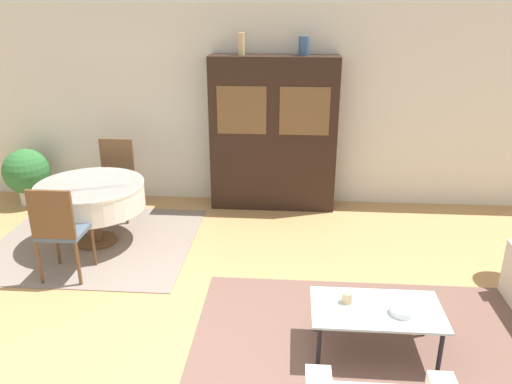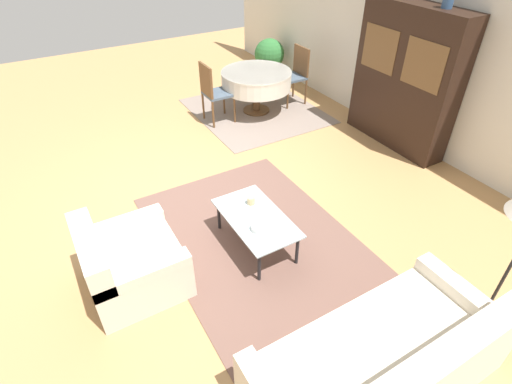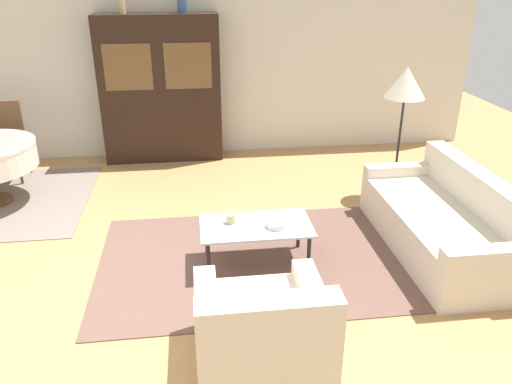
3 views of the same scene
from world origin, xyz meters
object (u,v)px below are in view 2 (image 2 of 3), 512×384
object	(u,v)px
bowl	(260,227)
potted_plant	(269,55)
dining_chair_far	(296,72)
armchair	(129,264)
display_cabinet	(405,79)
couch	(383,367)
cup	(251,200)
dining_table	(256,80)
coffee_table	(256,220)
dining_chair_near	(213,90)

from	to	relation	value
bowl	potted_plant	world-z (taller)	potted_plant
dining_chair_far	bowl	size ratio (longest dim) A/B	5.14
armchair	display_cabinet	xyz separation A→B (m)	(-0.83, 4.45, 0.74)
couch	armchair	world-z (taller)	couch
armchair	dining_chair_far	world-z (taller)	dining_chair_far
bowl	dining_chair_far	bearing A→B (deg)	140.26
bowl	cup	bearing A→B (deg)	162.87
dining_table	coffee_table	bearing A→B (deg)	-30.36
couch	dining_table	xyz separation A→B (m)	(-4.90, 1.74, 0.30)
coffee_table	potted_plant	bearing A→B (deg)	146.62
cup	couch	bearing A→B (deg)	-1.33
coffee_table	dining_chair_near	bearing A→B (deg)	162.88
cup	potted_plant	distance (m)	5.04
coffee_table	cup	world-z (taller)	cup
dining_table	dining_chair_far	distance (m)	0.84
couch	potted_plant	distance (m)	6.92
cup	bowl	xyz separation A→B (m)	(0.42, -0.13, -0.02)
couch	dining_table	distance (m)	5.21
display_cabinet	armchair	bearing A→B (deg)	-79.37
cup	bowl	bearing A→B (deg)	-17.13
couch	dining_chair_near	bearing A→B (deg)	79.52
coffee_table	potted_plant	world-z (taller)	potted_plant
armchair	potted_plant	distance (m)	6.03
armchair	potted_plant	xyz separation A→B (m)	(-4.27, 4.26, 0.17)
cup	display_cabinet	bearing A→B (deg)	103.70
dining_chair_near	cup	xyz separation A→B (m)	(2.78, -0.86, -0.13)
dining_chair_far	coffee_table	bearing A→B (deg)	139.18
coffee_table	dining_chair_far	distance (m)	3.99
potted_plant	dining_table	bearing A→B (deg)	-39.26
cup	potted_plant	xyz separation A→B (m)	(-4.17, 2.83, 0.00)
cup	coffee_table	bearing A→B (deg)	-16.99
armchair	bowl	bearing A→B (deg)	76.25
display_cabinet	dining_chair_near	world-z (taller)	display_cabinet
bowl	couch	bearing A→B (deg)	2.66
display_cabinet	dining_chair_far	distance (m)	2.15
dining_chair_far	potted_plant	xyz separation A→B (m)	(-1.39, 0.30, -0.13)
display_cabinet	dining_chair_far	world-z (taller)	display_cabinet
armchair	dining_chair_near	world-z (taller)	dining_chair_near
armchair	coffee_table	size ratio (longest dim) A/B	0.88
coffee_table	potted_plant	xyz separation A→B (m)	(-4.40, 2.90, 0.09)
dining_table	cup	xyz separation A→B (m)	(2.78, -1.69, -0.14)
couch	cup	world-z (taller)	couch
bowl	potted_plant	xyz separation A→B (m)	(-4.59, 2.96, 0.02)
coffee_table	dining_chair_far	xyz separation A→B (m)	(-3.01, 2.60, 0.21)
display_cabinet	cup	xyz separation A→B (m)	(0.74, -3.02, -0.57)
dining_chair_near	dining_chair_far	bearing A→B (deg)	90.00
coffee_table	bowl	xyz separation A→B (m)	(0.19, -0.06, 0.07)
couch	coffee_table	distance (m)	1.89
bowl	potted_plant	size ratio (longest dim) A/B	0.25
couch	coffee_table	xyz separation A→B (m)	(-1.89, -0.02, 0.09)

